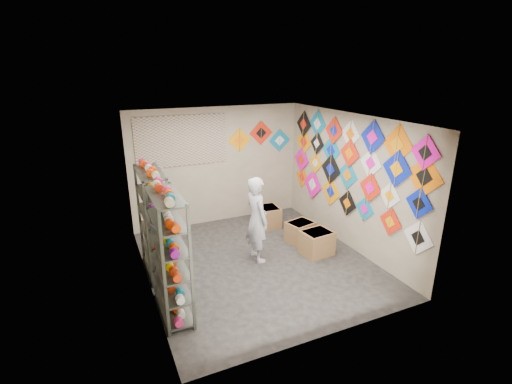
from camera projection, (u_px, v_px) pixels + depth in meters
name	position (u px, v px, depth m)	size (l,w,h in m)	color
ground	(258.00, 262.00, 7.06)	(4.50, 4.50, 0.00)	black
room_walls	(258.00, 179.00, 6.53)	(4.50, 4.50, 4.50)	tan
shelf_rack_front	(170.00, 255.00, 5.33)	(0.40, 1.10, 1.90)	#4C5147
shelf_rack_back	(154.00, 223.00, 6.46)	(0.40, 1.10, 1.90)	#4C5147
string_spools	(161.00, 232.00, 5.86)	(0.12, 2.36, 0.12)	#E2236F
kite_wall_display	(348.00, 166.00, 7.32)	(0.06, 4.27, 2.08)	white
back_wall_kites	(261.00, 138.00, 8.80)	(1.63, 0.02, 0.81)	#FF9908
poster	(182.00, 141.00, 8.04)	(2.00, 0.01, 1.10)	#66489C
shopkeeper	(257.00, 219.00, 6.92)	(0.44, 0.63, 1.65)	silver
carton_a	(317.00, 243.00, 7.29)	(0.58, 0.48, 0.48)	olive
carton_b	(300.00, 232.00, 7.82)	(0.54, 0.44, 0.44)	olive
carton_c	(268.00, 217.00, 8.57)	(0.49, 0.54, 0.47)	olive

